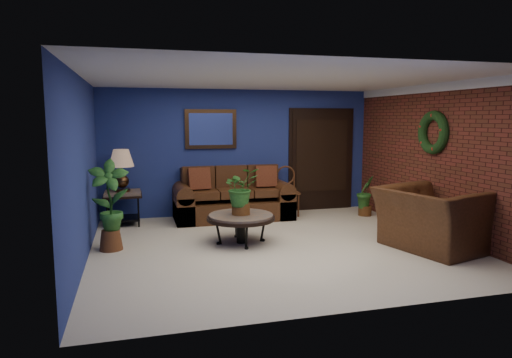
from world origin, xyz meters
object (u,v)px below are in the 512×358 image
object	(u,v)px
end_table	(123,199)
armchair	(432,219)
sofa	(232,201)
side_chair	(287,187)
table_lamp	(122,165)
coffee_table	(241,218)

from	to	relation	value
end_table	armchair	size ratio (longest dim) A/B	0.48
sofa	side_chair	distance (m)	1.15
end_table	table_lamp	xyz separation A→B (m)	(-0.00, 0.00, 0.62)
coffee_table	armchair	bearing A→B (deg)	-21.88
coffee_table	side_chair	size ratio (longest dim) A/B	1.08
end_table	side_chair	distance (m)	3.17
side_chair	coffee_table	bearing A→B (deg)	-121.56
coffee_table	armchair	xyz separation A→B (m)	(2.66, -1.07, 0.06)
end_table	armchair	distance (m)	5.27
side_chair	armchair	world-z (taller)	side_chair
sofa	table_lamp	distance (m)	2.18
end_table	side_chair	world-z (taller)	side_chair
armchair	side_chair	bearing A→B (deg)	8.86
sofa	end_table	world-z (taller)	sofa
sofa	armchair	bearing A→B (deg)	-49.89
end_table	table_lamp	distance (m)	0.62
coffee_table	side_chair	bearing A→B (deg)	53.02
coffee_table	table_lamp	distance (m)	2.61
sofa	coffee_table	size ratio (longest dim) A/B	2.12
end_table	side_chair	bearing A→B (deg)	1.30
table_lamp	end_table	bearing A→B (deg)	-45.00
sofa	coffee_table	distance (m)	1.81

